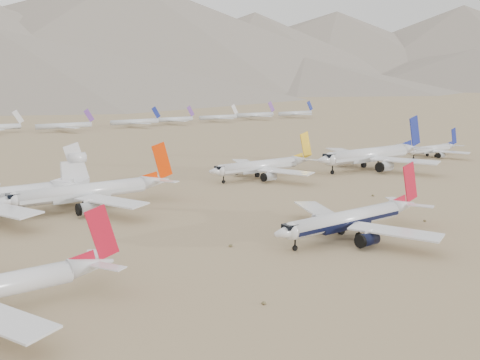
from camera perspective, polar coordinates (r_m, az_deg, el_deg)
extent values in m
plane|color=#927555|center=(132.59, 13.56, -6.10)|extent=(7000.00, 7000.00, 0.00)
cylinder|color=silver|center=(130.64, 11.28, -4.11)|extent=(34.75, 4.11, 4.11)
cube|color=black|center=(130.77, 11.27, -4.33)|extent=(34.05, 4.17, 0.92)
sphere|color=silver|center=(118.82, 5.55, -5.44)|extent=(4.11, 4.11, 4.11)
cube|color=black|center=(118.12, 5.34, -4.96)|extent=(2.88, 2.67, 1.03)
cone|color=silver|center=(146.72, 16.99, -2.62)|extent=(8.69, 4.11, 4.11)
cube|color=silver|center=(125.30, 16.21, -5.31)|extent=(13.42, 21.15, 0.64)
cube|color=silver|center=(145.68, 18.66, -2.60)|extent=(5.52, 7.21, 0.25)
cylinder|color=black|center=(124.52, 13.53, -6.17)|extent=(4.83, 2.96, 2.96)
cube|color=silver|center=(140.88, 8.37, -3.23)|extent=(13.42, 21.15, 0.64)
cube|color=silver|center=(150.27, 16.18, -2.07)|extent=(5.52, 7.21, 0.25)
cylinder|color=black|center=(135.69, 8.03, -4.57)|extent=(4.83, 2.96, 2.96)
cube|color=red|center=(147.42, 17.69, -0.22)|extent=(6.59, 0.33, 10.85)
cylinder|color=black|center=(120.68, 5.89, -7.23)|extent=(1.23, 0.51, 1.23)
cylinder|color=black|center=(130.88, 12.58, -5.89)|extent=(1.73, 1.03, 1.73)
cylinder|color=black|center=(134.56, 10.74, -5.36)|extent=(1.73, 1.03, 1.73)
cone|color=silver|center=(100.65, -15.58, -8.73)|extent=(8.24, 3.95, 3.95)
cube|color=silver|center=(86.17, -24.15, -13.37)|extent=(12.72, 20.05, 0.61)
cube|color=silver|center=(97.67, -13.91, -8.94)|extent=(5.23, 6.84, 0.24)
cube|color=silver|center=(104.39, -15.51, -7.73)|extent=(5.23, 6.84, 0.24)
cube|color=red|center=(99.71, -14.51, -5.43)|extent=(6.24, 0.32, 10.29)
cylinder|color=silver|center=(232.87, 13.52, 2.67)|extent=(45.27, 5.49, 5.49)
cube|color=silver|center=(232.96, 13.51, 2.50)|extent=(44.37, 5.57, 1.23)
sphere|color=silver|center=(216.26, 9.61, 2.22)|extent=(5.49, 5.49, 5.49)
cube|color=black|center=(215.46, 9.47, 2.60)|extent=(3.84, 3.57, 1.37)
cone|color=silver|center=(254.63, 17.63, 3.22)|extent=(11.32, 5.49, 5.49)
cube|color=silver|center=(225.89, 17.16, 2.00)|extent=(17.48, 27.55, 0.85)
cube|color=silver|center=(253.31, 18.88, 3.27)|extent=(7.19, 9.40, 0.33)
cylinder|color=silver|center=(224.41, 15.23, 1.41)|extent=(6.29, 3.95, 3.95)
cube|color=silver|center=(246.05, 11.22, 2.95)|extent=(17.48, 27.55, 0.85)
cube|color=silver|center=(259.39, 17.00, 3.54)|extent=(7.19, 9.40, 0.33)
cylinder|color=silver|center=(238.83, 11.05, 2.13)|extent=(6.29, 3.95, 3.95)
cube|color=navy|center=(256.33, 18.15, 5.00)|extent=(8.58, 0.44, 14.14)
cylinder|color=black|center=(218.09, 9.82, 0.82)|extent=(1.65, 0.69, 1.65)
cylinder|color=black|center=(232.62, 14.49, 1.33)|extent=(2.30, 1.37, 2.30)
cylinder|color=black|center=(237.50, 13.06, 1.58)|extent=(2.30, 1.37, 2.30)
cylinder|color=silver|center=(205.05, 2.05, 1.51)|extent=(35.23, 4.28, 4.28)
cube|color=silver|center=(205.13, 2.04, 1.36)|extent=(34.52, 4.35, 0.96)
sphere|color=silver|center=(194.80, -2.04, 1.02)|extent=(4.28, 4.28, 4.28)
cube|color=black|center=(194.26, -2.19, 1.35)|extent=(3.00, 2.78, 1.07)
cone|color=silver|center=(218.96, 6.54, 2.12)|extent=(8.81, 4.28, 4.28)
cube|color=silver|center=(197.45, 4.89, 0.90)|extent=(13.61, 21.44, 0.66)
cube|color=silver|center=(217.11, 7.60, 2.16)|extent=(5.59, 7.31, 0.26)
cylinder|color=silver|center=(197.59, 3.15, 0.36)|extent=(4.89, 3.08, 3.08)
cube|color=silver|center=(216.54, 0.58, 1.81)|extent=(13.61, 21.44, 0.66)
cube|color=silver|center=(223.00, 6.16, 2.42)|extent=(5.59, 7.31, 0.26)
cylinder|color=silver|center=(211.17, 0.16, 1.05)|extent=(4.89, 3.08, 3.08)
cube|color=gold|center=(219.80, 7.04, 3.75)|extent=(6.68, 0.34, 11.00)
cylinder|color=black|center=(196.16, -1.77, -0.18)|extent=(1.28, 0.54, 1.28)
cylinder|color=black|center=(204.32, 2.88, 0.32)|extent=(1.80, 1.07, 1.80)
cylinder|color=black|center=(208.94, 1.85, 0.56)|extent=(1.80, 1.07, 1.80)
cylinder|color=silver|center=(162.96, -16.35, -1.18)|extent=(37.83, 4.62, 4.62)
cube|color=silver|center=(163.08, -16.34, -1.38)|extent=(37.07, 4.69, 1.04)
sphere|color=silver|center=(157.82, -22.81, -1.97)|extent=(4.62, 4.62, 4.62)
cube|color=black|center=(157.41, -23.09, -1.55)|extent=(3.24, 3.01, 1.16)
cone|color=silver|center=(171.94, -9.02, -0.15)|extent=(9.46, 4.62, 4.62)
cube|color=silver|center=(151.94, -13.57, -2.20)|extent=(14.61, 23.02, 0.71)
cube|color=silver|center=(168.86, -7.79, -0.12)|extent=(6.00, 7.85, 0.28)
cylinder|color=silver|center=(154.26, -15.83, -2.91)|extent=(5.25, 3.33, 3.33)
cube|color=silver|center=(176.43, -16.92, -0.60)|extent=(14.61, 23.02, 0.71)
cube|color=silver|center=(176.49, -9.15, 0.31)|extent=(6.00, 7.85, 0.28)
cylinder|color=silver|center=(171.60, -18.03, -1.68)|extent=(5.25, 3.33, 3.33)
cube|color=#F13300|center=(172.03, -8.31, 2.09)|extent=(7.17, 0.37, 11.81)
cylinder|color=black|center=(159.08, -22.28, -3.55)|extent=(1.39, 0.58, 1.39)
cylinder|color=black|center=(161.44, -15.35, -2.82)|extent=(1.94, 1.16, 1.94)
cylinder|color=black|center=(167.37, -16.14, -2.39)|extent=(1.94, 1.16, 1.94)
cone|color=silver|center=(168.75, -17.83, -0.67)|extent=(10.04, 4.81, 4.81)
cube|color=silver|center=(150.18, -23.95, -2.92)|extent=(15.52, 24.45, 0.75)
cube|color=silver|center=(164.94, -16.69, -0.64)|extent=(6.38, 8.34, 0.29)
cube|color=silver|center=(173.56, -17.71, -0.15)|extent=(6.38, 8.34, 0.29)
cube|color=silver|center=(168.45, -17.06, 1.76)|extent=(7.61, 0.38, 12.55)
cylinder|color=silver|center=(168.32, -17.00, 2.29)|extent=(5.02, 3.12, 3.12)
cylinder|color=silver|center=(279.14, 19.66, 3.13)|extent=(28.20, 3.41, 3.41)
cube|color=silver|center=(279.19, 19.65, 3.05)|extent=(27.64, 3.46, 0.77)
sphere|color=silver|center=(267.67, 17.95, 2.94)|extent=(3.41, 3.41, 3.41)
cube|color=black|center=(267.14, 17.89, 3.13)|extent=(2.38, 2.21, 0.85)
cone|color=silver|center=(293.60, 21.59, 3.40)|extent=(7.05, 3.41, 3.41)
cube|color=silver|center=(275.63, 21.61, 2.79)|extent=(10.89, 17.16, 0.53)
cube|color=silver|center=(293.00, 22.28, 3.42)|extent=(4.48, 5.85, 0.20)
cylinder|color=silver|center=(274.28, 20.64, 2.50)|extent=(3.92, 2.45, 2.45)
cube|color=silver|center=(286.61, 18.26, 3.28)|extent=(10.89, 17.16, 0.53)
cube|color=silver|center=(296.43, 21.21, 3.57)|extent=(4.48, 5.85, 0.20)
cylinder|color=silver|center=(282.07, 18.29, 2.85)|extent=(3.92, 2.45, 2.45)
cube|color=navy|center=(294.74, 21.86, 4.36)|extent=(5.35, 0.27, 8.81)
cylinder|color=black|center=(268.81, 18.01, 2.23)|extent=(1.02, 0.43, 1.02)
cylinder|color=black|center=(279.19, 20.16, 2.44)|extent=(1.43, 0.85, 1.43)
cylinder|color=black|center=(281.84, 19.35, 2.56)|extent=(1.43, 0.85, 1.43)
cube|color=silver|center=(418.65, -22.60, 6.25)|extent=(8.03, 0.40, 10.12)
cylinder|color=silver|center=(411.20, -18.26, 5.53)|extent=(40.42, 3.99, 3.99)
cube|color=#6B3A9B|center=(416.93, -15.81, 6.65)|extent=(8.05, 0.40, 10.14)
cube|color=silver|center=(401.34, -17.79, 5.35)|extent=(10.65, 18.61, 0.40)
cube|color=silver|center=(421.19, -18.70, 5.53)|extent=(10.65, 18.61, 0.40)
cylinder|color=silver|center=(435.35, -11.15, 6.12)|extent=(40.27, 3.98, 3.98)
cube|color=navy|center=(443.21, -8.95, 7.14)|extent=(8.02, 0.40, 10.10)
cube|color=silver|center=(426.00, -10.55, 5.96)|extent=(10.61, 18.54, 0.40)
cube|color=silver|center=(444.84, -11.72, 6.11)|extent=(10.61, 18.54, 0.40)
cylinder|color=silver|center=(457.31, -7.24, 6.43)|extent=(38.42, 3.80, 3.80)
cube|color=#6B3A9B|center=(465.88, -5.29, 7.34)|extent=(7.65, 0.38, 9.64)
cube|color=silver|center=(448.70, -6.62, 6.29)|extent=(10.12, 17.69, 0.38)
cube|color=silver|center=(466.06, -7.83, 6.43)|extent=(10.12, 17.69, 0.38)
cylinder|color=silver|center=(480.79, -2.34, 6.71)|extent=(38.35, 3.79, 3.79)
cube|color=silver|center=(490.63, -0.58, 7.55)|extent=(7.64, 0.38, 9.62)
cube|color=silver|center=(472.63, -1.67, 6.58)|extent=(10.10, 17.65, 0.38)
cube|color=silver|center=(489.09, -2.99, 6.71)|extent=(10.10, 17.65, 0.38)
cylinder|color=silver|center=(509.25, 1.59, 6.96)|extent=(42.55, 4.20, 4.20)
cube|color=#6B3A9B|center=(521.30, 3.36, 7.82)|extent=(8.47, 0.42, 10.67)
cube|color=silver|center=(500.64, 2.37, 6.82)|extent=(11.21, 19.59, 0.42)
cube|color=silver|center=(518.03, 0.84, 6.96)|extent=(11.21, 19.59, 0.42)
cylinder|color=silver|center=(536.60, 5.92, 7.09)|extent=(41.41, 4.09, 4.09)
cube|color=navy|center=(549.42, 7.46, 7.87)|extent=(8.25, 0.41, 10.39)
cube|color=silver|center=(528.73, 6.70, 6.96)|extent=(10.91, 19.06, 0.41)
cube|color=silver|center=(544.63, 5.16, 7.10)|extent=(10.91, 19.06, 0.41)
cone|color=slate|center=(1921.47, -11.86, 15.02)|extent=(2356.00, 2356.00, 380.00)
cone|color=slate|center=(2126.65, 1.61, 13.59)|extent=(1682.00, 1682.00, 290.00)
cone|color=slate|center=(2640.84, 10.19, 13.52)|extent=(2380.00, 2380.00, 350.00)
cone|color=slate|center=(3066.72, 22.51, 13.04)|extent=(2460.00, 2460.00, 410.00)
cone|color=slate|center=(1612.68, 6.93, 11.06)|extent=(900.00, 900.00, 100.00)
cone|color=slate|center=(2321.19, 23.75, 10.80)|extent=(1395.00, 1395.00, 155.00)
ellipsoid|color=brown|center=(93.23, 2.56, -12.96)|extent=(0.84, 0.84, 0.46)
ellipsoid|color=brown|center=(122.88, -1.00, -7.00)|extent=(0.98, 0.98, 0.54)
ellipsoid|color=brown|center=(152.27, 19.10, -4.12)|extent=(0.84, 0.84, 0.46)
ellipsoid|color=brown|center=(180.11, 13.98, -1.59)|extent=(0.98, 0.98, 0.54)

